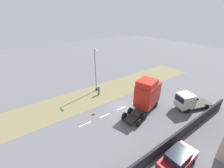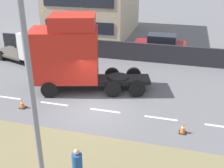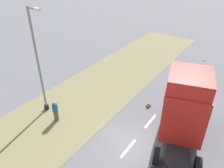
# 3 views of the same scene
# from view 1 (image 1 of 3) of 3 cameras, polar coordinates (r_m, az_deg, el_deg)

# --- Properties ---
(ground_plane) EXTENTS (120.00, 120.00, 0.00)m
(ground_plane) POSITION_cam_1_polar(r_m,az_deg,el_deg) (24.34, 4.97, -8.57)
(ground_plane) COLOR slate
(ground_plane) RESTS_ON ground
(grass_verge) EXTENTS (7.00, 44.00, 0.01)m
(grass_verge) POSITION_cam_1_polar(r_m,az_deg,el_deg) (28.42, -2.91, -3.05)
(grass_verge) COLOR olive
(grass_verge) RESTS_ON ground
(lane_markings) EXTENTS (0.16, 14.60, 0.00)m
(lane_markings) POSITION_cam_1_polar(r_m,az_deg,el_deg) (23.96, 3.68, -9.14)
(lane_markings) COLOR white
(lane_markings) RESTS_ON ground
(boundary_wall) EXTENTS (0.25, 24.00, 1.57)m
(boundary_wall) POSITION_cam_1_polar(r_m,az_deg,el_deg) (19.57, 23.34, -18.12)
(boundary_wall) COLOR #232328
(boundary_wall) RESTS_ON ground
(lorry_cab) EXTENTS (4.46, 7.84, 5.09)m
(lorry_cab) POSITION_cam_1_polar(r_m,az_deg,el_deg) (23.16, 13.12, -3.90)
(lorry_cab) COLOR black
(lorry_cab) RESTS_ON ground
(flatbed_truck) EXTENTS (3.87, 6.33, 2.70)m
(flatbed_truck) POSITION_cam_1_polar(r_m,az_deg,el_deg) (25.64, 26.68, -5.86)
(flatbed_truck) COLOR silver
(flatbed_truck) RESTS_ON ground
(parked_car) EXTENTS (2.10, 4.44, 1.95)m
(parked_car) POSITION_cam_1_polar(r_m,az_deg,el_deg) (17.22, 23.75, -24.81)
(parked_car) COLOR maroon
(parked_car) RESTS_ON ground
(lamp_post) EXTENTS (1.30, 0.36, 7.93)m
(lamp_post) POSITION_cam_1_polar(r_m,az_deg,el_deg) (27.56, -6.21, 4.20)
(lamp_post) COLOR black
(lamp_post) RESTS_ON ground
(pedestrian) EXTENTS (0.39, 0.39, 1.67)m
(pedestrian) POSITION_cam_1_polar(r_m,az_deg,el_deg) (27.28, -5.10, -2.50)
(pedestrian) COLOR brown
(pedestrian) RESTS_ON ground
(traffic_cone_lead) EXTENTS (0.36, 0.36, 0.58)m
(traffic_cone_lead) POSITION_cam_1_polar(r_m,az_deg,el_deg) (22.55, -7.04, -10.93)
(traffic_cone_lead) COLOR black
(traffic_cone_lead) RESTS_ON ground
(traffic_cone_trailing) EXTENTS (0.36, 0.36, 0.58)m
(traffic_cone_trailing) POSITION_cam_1_polar(r_m,az_deg,el_deg) (27.19, 10.21, -4.23)
(traffic_cone_trailing) COLOR black
(traffic_cone_trailing) RESTS_ON ground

